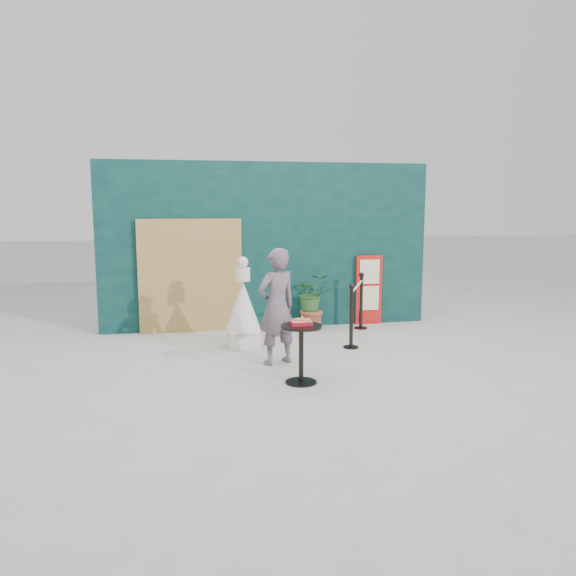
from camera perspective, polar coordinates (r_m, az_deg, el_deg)
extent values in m
plane|color=#ADAAA5|center=(7.51, 1.81, -8.90)|extent=(60.00, 60.00, 0.00)
cube|color=black|center=(10.29, -2.13, 4.33)|extent=(6.00, 0.30, 3.00)
cube|color=tan|center=(10.00, -9.86, 1.21)|extent=(1.80, 0.08, 2.00)
imported|color=#64555F|center=(7.88, -1.15, -1.89)|extent=(0.71, 0.60, 1.65)
cube|color=red|center=(10.67, 8.18, -0.19)|extent=(0.50, 0.06, 1.30)
cube|color=beige|center=(10.59, 8.29, 1.65)|extent=(0.38, 0.02, 0.45)
cube|color=beige|center=(10.66, 8.23, -1.02)|extent=(0.38, 0.02, 0.45)
cube|color=red|center=(10.73, 8.19, -2.86)|extent=(0.38, 0.02, 0.18)
cube|color=silver|center=(9.01, -4.54, -5.10)|extent=(0.48, 0.48, 0.26)
cone|color=silver|center=(8.90, -4.58, -1.81)|extent=(0.56, 0.56, 0.79)
cylinder|color=silver|center=(8.83, -4.62, 1.38)|extent=(0.23, 0.23, 0.21)
sphere|color=silver|center=(8.81, -4.63, 2.63)|extent=(0.18, 0.18, 0.18)
cylinder|color=black|center=(7.23, 1.34, -9.53)|extent=(0.40, 0.40, 0.02)
cylinder|color=black|center=(7.13, 1.35, -6.85)|extent=(0.06, 0.06, 0.72)
cylinder|color=black|center=(7.04, 1.36, -3.91)|extent=(0.52, 0.52, 0.03)
cube|color=#AB1220|center=(7.03, 1.36, -3.59)|extent=(0.26, 0.19, 0.05)
cube|color=red|center=(7.02, 1.36, -3.37)|extent=(0.24, 0.17, 0.00)
cube|color=#BC8545|center=(7.02, 1.02, -3.25)|extent=(0.15, 0.14, 0.02)
cube|color=gold|center=(7.01, 1.79, -3.27)|extent=(0.13, 0.13, 0.02)
cone|color=gold|center=(7.07, 1.43, -3.02)|extent=(0.06, 0.06, 0.06)
cylinder|color=brown|center=(10.15, 2.37, -3.42)|extent=(0.36, 0.36, 0.30)
cylinder|color=#955331|center=(10.11, 2.38, -2.44)|extent=(0.41, 0.41, 0.05)
imported|color=#275524|center=(10.05, 2.39, -0.43)|extent=(0.60, 0.52, 0.67)
cylinder|color=black|center=(8.98, 6.40, -5.99)|extent=(0.24, 0.24, 0.02)
cylinder|color=black|center=(8.87, 6.45, -3.05)|extent=(0.06, 0.06, 0.96)
sphere|color=black|center=(8.78, 6.51, 0.22)|extent=(0.09, 0.09, 0.09)
cylinder|color=black|center=(10.36, 7.39, -4.04)|extent=(0.24, 0.24, 0.02)
cylinder|color=black|center=(10.27, 7.44, -1.48)|extent=(0.06, 0.06, 0.96)
sphere|color=black|center=(10.19, 7.50, 1.34)|extent=(0.09, 0.09, 0.09)
cylinder|color=white|center=(9.50, 7.03, 0.16)|extent=(0.63, 1.31, 0.03)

